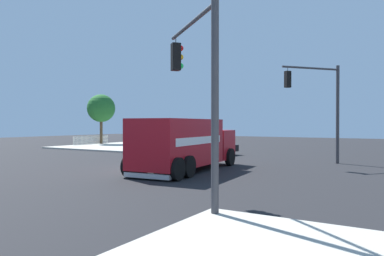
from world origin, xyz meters
The scene contains 9 objects.
ground_plane centered at (0.00, 0.00, 0.00)m, with size 100.00×100.00×0.00m, color black.
sidewalk_corner_near centered at (-13.38, -13.38, 0.07)m, with size 12.46×12.46×0.14m, color #B2ADA0.
delivery_truck centered at (-0.02, 1.72, 1.41)m, with size 8.06×3.38×2.66m.
traffic_light_primary centered at (6.76, 6.48, 3.83)m, with size 2.74×3.20×5.60m.
traffic_light_secondary centered at (-6.84, 6.99, 3.91)m, with size 3.14×2.63×5.97m.
pickup_black centered at (-9.69, -2.57, 0.73)m, with size 2.65×5.37×1.38m.
pedestrian_near_corner centered at (-15.66, -12.14, 1.03)m, with size 0.41×0.40×1.58m.
picket_fence_run centered at (-13.38, -19.37, 0.62)m, with size 5.14×0.05×0.95m.
shade_tree_near centered at (-14.48, -18.92, 4.18)m, with size 3.17×3.17×5.65m.
Camera 1 is at (15.91, 11.87, 2.43)m, focal length 34.34 mm.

